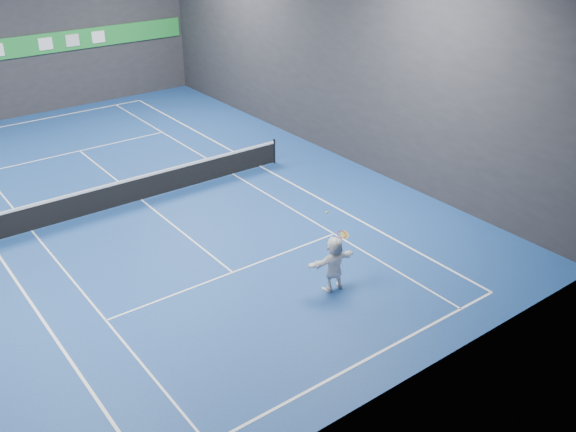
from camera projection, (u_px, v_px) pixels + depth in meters
ground at (142, 200)px, 24.30m from camera, size 26.00×26.00×0.00m
wall_back at (17, 26)px, 31.50m from camera, size 18.00×0.10×9.00m
wall_front at (399, 223)px, 13.00m from camera, size 18.00×0.10×9.00m
wall_right at (327, 49)px, 27.05m from camera, size 0.10×26.00×9.00m
baseline_near at (352, 367)px, 15.84m from camera, size 10.98×0.08×0.01m
baseline_far at (40, 119)px, 32.76m from camera, size 10.98×0.08×0.01m
sideline_doubles_right at (261, 167)px, 27.23m from camera, size 0.08×23.78×0.01m
sideline_singles_left at (32, 231)px, 22.11m from camera, size 0.06×23.78×0.01m
sideline_singles_right at (233, 174)px, 26.50m from camera, size 0.06×23.78×0.01m
service_line_near at (233, 272)px, 19.75m from camera, size 8.23×0.06×0.01m
service_line_far at (80, 151)px, 28.86m from camera, size 8.23×0.06×0.01m
center_service_line at (142, 200)px, 24.30m from camera, size 0.06×12.80×0.01m
player at (334, 264)px, 18.58m from camera, size 1.63×0.63×1.71m
tennis_ball at (327, 213)px, 17.67m from camera, size 0.07×0.07×0.07m
tennis_net at (140, 187)px, 24.06m from camera, size 12.50×0.10×1.07m
sponsor_banner at (21, 47)px, 31.91m from camera, size 17.64×0.11×1.00m
tennis_racket at (342, 236)px, 18.42m from camera, size 0.50×0.41×0.57m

